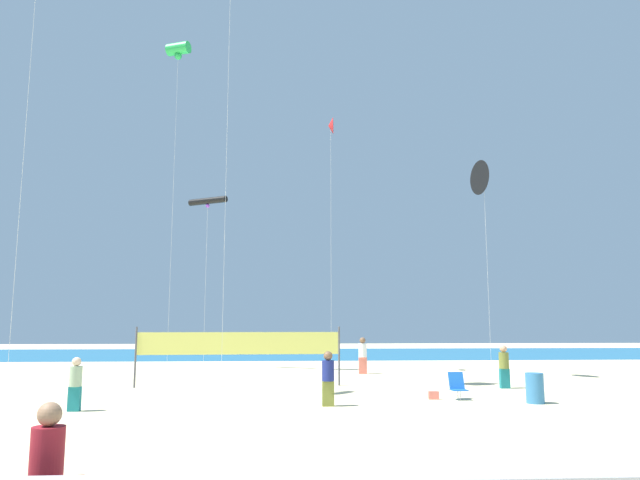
{
  "coord_description": "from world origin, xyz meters",
  "views": [
    {
      "loc": [
        -0.1,
        -15.71,
        2.52
      ],
      "look_at": [
        1.26,
        6.69,
        5.74
      ],
      "focal_mm": 32.81,
      "sensor_mm": 36.0,
      "label": 1
    }
  ],
  "objects_px": {
    "kite_red_delta": "(331,127)",
    "kite_green_tube": "(178,50)",
    "beachgoer_sage_shirt": "(75,382)",
    "beach_handbag": "(434,395)",
    "beachgoer_olive_shirt": "(504,365)",
    "mother_figure": "(46,470)",
    "folding_beach_chair": "(458,385)",
    "beachgoer_white_shirt": "(363,354)",
    "trash_barrel": "(535,388)",
    "kite_black_tube": "(208,201)",
    "volleyball_net": "(239,346)",
    "beachgoer_navy_shirt": "(328,377)",
    "kite_black_delta": "(484,178)"
  },
  "relations": [
    {
      "from": "kite_red_delta",
      "to": "kite_green_tube",
      "type": "distance_m",
      "value": 9.64
    },
    {
      "from": "beachgoer_sage_shirt",
      "to": "beach_handbag",
      "type": "bearing_deg",
      "value": -48.44
    },
    {
      "from": "beach_handbag",
      "to": "kite_red_delta",
      "type": "xyz_separation_m",
      "value": [
        -2.56,
        11.16,
        13.21
      ]
    },
    {
      "from": "beachgoer_olive_shirt",
      "to": "kite_green_tube",
      "type": "height_order",
      "value": "kite_green_tube"
    },
    {
      "from": "beachgoer_sage_shirt",
      "to": "mother_figure",
      "type": "bearing_deg",
      "value": -131.31
    },
    {
      "from": "mother_figure",
      "to": "beachgoer_olive_shirt",
      "type": "distance_m",
      "value": 19.61
    },
    {
      "from": "folding_beach_chair",
      "to": "beach_handbag",
      "type": "height_order",
      "value": "folding_beach_chair"
    },
    {
      "from": "beachgoer_sage_shirt",
      "to": "folding_beach_chair",
      "type": "height_order",
      "value": "beachgoer_sage_shirt"
    },
    {
      "from": "beachgoer_sage_shirt",
      "to": "beachgoer_olive_shirt",
      "type": "bearing_deg",
      "value": -39.42
    },
    {
      "from": "beachgoer_white_shirt",
      "to": "trash_barrel",
      "type": "distance_m",
      "value": 12.05
    },
    {
      "from": "kite_black_tube",
      "to": "beach_handbag",
      "type": "bearing_deg",
      "value": -55.11
    },
    {
      "from": "folding_beach_chair",
      "to": "kite_green_tube",
      "type": "xyz_separation_m",
      "value": [
        -11.95,
        11.5,
        17.3
      ]
    },
    {
      "from": "beachgoer_white_shirt",
      "to": "kite_green_tube",
      "type": "bearing_deg",
      "value": 155.25
    },
    {
      "from": "folding_beach_chair",
      "to": "volleyball_net",
      "type": "distance_m",
      "value": 8.97
    },
    {
      "from": "kite_red_delta",
      "to": "kite_black_tube",
      "type": "distance_m",
      "value": 8.33
    },
    {
      "from": "mother_figure",
      "to": "beachgoer_navy_shirt",
      "type": "height_order",
      "value": "beachgoer_navy_shirt"
    },
    {
      "from": "volleyball_net",
      "to": "beach_handbag",
      "type": "xyz_separation_m",
      "value": [
        6.86,
        -4.46,
        -1.5
      ]
    },
    {
      "from": "kite_black_delta",
      "to": "beachgoer_navy_shirt",
      "type": "bearing_deg",
      "value": -133.08
    },
    {
      "from": "beachgoer_white_shirt",
      "to": "beachgoer_navy_shirt",
      "type": "bearing_deg",
      "value": -119.96
    },
    {
      "from": "mother_figure",
      "to": "beachgoer_sage_shirt",
      "type": "bearing_deg",
      "value": 135.68
    },
    {
      "from": "kite_green_tube",
      "to": "trash_barrel",
      "type": "bearing_deg",
      "value": -41.96
    },
    {
      "from": "beachgoer_sage_shirt",
      "to": "kite_black_delta",
      "type": "distance_m",
      "value": 20.45
    },
    {
      "from": "kite_red_delta",
      "to": "beachgoer_white_shirt",
      "type": "bearing_deg",
      "value": -33.58
    },
    {
      "from": "volleyball_net",
      "to": "beachgoer_white_shirt",
      "type": "bearing_deg",
      "value": 44.31
    },
    {
      "from": "mother_figure",
      "to": "beachgoer_sage_shirt",
      "type": "relative_size",
      "value": 1.05
    },
    {
      "from": "beachgoer_olive_shirt",
      "to": "folding_beach_chair",
      "type": "height_order",
      "value": "beachgoer_olive_shirt"
    },
    {
      "from": "folding_beach_chair",
      "to": "kite_green_tube",
      "type": "bearing_deg",
      "value": 160.73
    },
    {
      "from": "beachgoer_olive_shirt",
      "to": "trash_barrel",
      "type": "bearing_deg",
      "value": -177.04
    },
    {
      "from": "beachgoer_sage_shirt",
      "to": "kite_red_delta",
      "type": "distance_m",
      "value": 20.1
    },
    {
      "from": "beachgoer_sage_shirt",
      "to": "kite_green_tube",
      "type": "relative_size",
      "value": 0.09
    },
    {
      "from": "kite_black_delta",
      "to": "beach_handbag",
      "type": "bearing_deg",
      "value": -121.97
    },
    {
      "from": "beachgoer_white_shirt",
      "to": "beach_handbag",
      "type": "xyz_separation_m",
      "value": [
        1.03,
        -10.15,
        -0.84
      ]
    },
    {
      "from": "volleyball_net",
      "to": "kite_green_tube",
      "type": "xyz_separation_m",
      "value": [
        -4.25,
        7.04,
        16.13
      ]
    },
    {
      "from": "beachgoer_sage_shirt",
      "to": "beach_handbag",
      "type": "distance_m",
      "value": 11.32
    },
    {
      "from": "kite_black_tube",
      "to": "volleyball_net",
      "type": "bearing_deg",
      "value": -73.83
    },
    {
      "from": "beachgoer_navy_shirt",
      "to": "beachgoer_olive_shirt",
      "type": "distance_m",
      "value": 8.64
    },
    {
      "from": "beachgoer_navy_shirt",
      "to": "beachgoer_sage_shirt",
      "type": "relative_size",
      "value": 1.08
    },
    {
      "from": "kite_black_delta",
      "to": "kite_green_tube",
      "type": "bearing_deg",
      "value": 165.86
    },
    {
      "from": "folding_beach_chair",
      "to": "kite_red_delta",
      "type": "relative_size",
      "value": 0.06
    },
    {
      "from": "kite_black_tube",
      "to": "beachgoer_white_shirt",
      "type": "bearing_deg",
      "value": -22.5
    },
    {
      "from": "beachgoer_white_shirt",
      "to": "beachgoer_olive_shirt",
      "type": "height_order",
      "value": "beachgoer_white_shirt"
    },
    {
      "from": "trash_barrel",
      "to": "kite_red_delta",
      "type": "distance_m",
      "value": 18.68
    },
    {
      "from": "kite_black_tube",
      "to": "kite_green_tube",
      "type": "distance_m",
      "value": 8.64
    },
    {
      "from": "folding_beach_chair",
      "to": "kite_red_delta",
      "type": "height_order",
      "value": "kite_red_delta"
    },
    {
      "from": "beachgoer_olive_shirt",
      "to": "beachgoer_white_shirt",
      "type": "bearing_deg",
      "value": 45.61
    },
    {
      "from": "kite_black_tube",
      "to": "beachgoer_olive_shirt",
      "type": "bearing_deg",
      "value": -38.52
    },
    {
      "from": "volleyball_net",
      "to": "beach_handbag",
      "type": "relative_size",
      "value": 24.55
    },
    {
      "from": "volleyball_net",
      "to": "trash_barrel",
      "type": "bearing_deg",
      "value": -29.83
    },
    {
      "from": "beachgoer_sage_shirt",
      "to": "volleyball_net",
      "type": "relative_size",
      "value": 0.19
    },
    {
      "from": "beachgoer_navy_shirt",
      "to": "beachgoer_white_shirt",
      "type": "distance_m",
      "value": 11.87
    }
  ]
}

